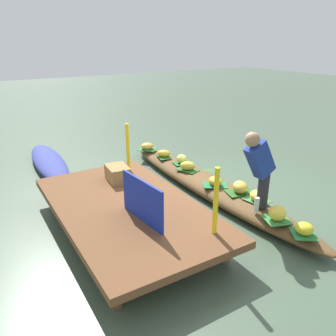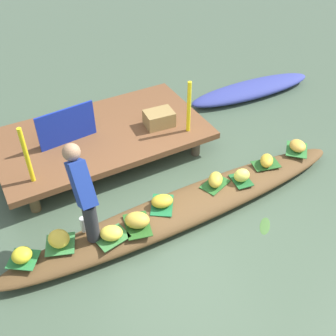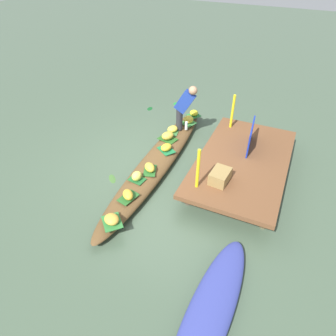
{
  "view_description": "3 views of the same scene",
  "coord_description": "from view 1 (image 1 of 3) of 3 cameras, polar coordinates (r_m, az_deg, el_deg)",
  "views": [
    {
      "loc": [
        -4.38,
        3.48,
        2.6
      ],
      "look_at": [
        0.35,
        0.61,
        0.47
      ],
      "focal_mm": 36.26,
      "sensor_mm": 36.0,
      "label": 1
    },
    {
      "loc": [
        -2.03,
        -3.23,
        4.03
      ],
      "look_at": [
        0.09,
        0.62,
        0.33
      ],
      "focal_mm": 43.59,
      "sensor_mm": 36.0,
      "label": 2
    },
    {
      "loc": [
        4.8,
        2.42,
        4.16
      ],
      "look_at": [
        0.37,
        0.42,
        0.33
      ],
      "focal_mm": 32.14,
      "sensor_mm": 36.0,
      "label": 3
    }
  ],
  "objects": [
    {
      "name": "leaf_mat_4",
      "position": [
        5.8,
        7.93,
        -2.85
      ],
      "size": [
        0.45,
        0.48,
        0.01
      ],
      "primitive_type": "cube",
      "rotation": [
        0.0,
        0.0,
        0.99
      ],
      "color": "#1C6E39",
      "rests_on": "vendor_boat"
    },
    {
      "name": "leaf_mat_6",
      "position": [
        5.61,
        11.96,
        -4.0
      ],
      "size": [
        0.39,
        0.49,
        0.01
      ],
      "primitive_type": "cube",
      "rotation": [
        0.0,
        0.0,
        1.33
      ],
      "color": "#265A1E",
      "rests_on": "vendor_boat"
    },
    {
      "name": "banana_bunch_5",
      "position": [
        4.68,
        21.94,
        -9.43
      ],
      "size": [
        0.25,
        0.24,
        0.15
      ],
      "primitive_type": "ellipsoid",
      "rotation": [
        0.0,
        0.0,
        3.25
      ],
      "color": "yellow",
      "rests_on": "vendor_boat"
    },
    {
      "name": "leaf_mat_1",
      "position": [
        5.4,
        14.68,
        -5.25
      ],
      "size": [
        0.42,
        0.34,
        0.01
      ],
      "primitive_type": "cube",
      "rotation": [
        0.0,
        0.0,
        0.19
      ],
      "color": "#3B7A3A",
      "rests_on": "vendor_boat"
    },
    {
      "name": "leaf_mat_0",
      "position": [
        7.1,
        -0.72,
        1.92
      ],
      "size": [
        0.43,
        0.32,
        0.01
      ],
      "primitive_type": "cube",
      "rotation": [
        0.0,
        0.0,
        2.91
      ],
      "color": "#265D24",
      "rests_on": "vendor_boat"
    },
    {
      "name": "moored_boat",
      "position": [
        7.67,
        -19.38,
        0.99
      ],
      "size": [
        2.65,
        0.71,
        0.23
      ],
      "primitive_type": "ellipsoid",
      "rotation": [
        0.0,
        0.0,
        -0.04
      ],
      "color": "#364095",
      "rests_on": "ground"
    },
    {
      "name": "vendor_person",
      "position": [
        4.87,
        15.15,
        0.42
      ],
      "size": [
        0.2,
        0.54,
        1.19
      ],
      "color": "#28282D",
      "rests_on": "vendor_boat"
    },
    {
      "name": "banana_bunch_8",
      "position": [
        6.71,
        2.31,
        1.53
      ],
      "size": [
        0.24,
        0.2,
        0.18
      ],
      "primitive_type": "ellipsoid",
      "rotation": [
        0.0,
        0.0,
        6.22
      ],
      "color": "#E8E356",
      "rests_on": "vendor_boat"
    },
    {
      "name": "banana_bunch_7",
      "position": [
        6.38,
        3.31,
        0.38
      ],
      "size": [
        0.33,
        0.34,
        0.17
      ],
      "primitive_type": "ellipsoid",
      "rotation": [
        0.0,
        0.0,
        0.87
      ],
      "color": "gold",
      "rests_on": "vendor_boat"
    },
    {
      "name": "vendor_boat",
      "position": [
        6.11,
        6.61,
        -2.88
      ],
      "size": [
        5.06,
        0.73,
        0.26
      ],
      "primitive_type": "ellipsoid",
      "rotation": [
        0.0,
        0.0,
        0.01
      ],
      "color": "brown",
      "rests_on": "ground"
    },
    {
      "name": "banana_bunch_6",
      "position": [
        5.57,
        12.03,
        -3.15
      ],
      "size": [
        0.38,
        0.36,
        0.18
      ],
      "primitive_type": "ellipsoid",
      "rotation": [
        0.0,
        0.0,
        5.74
      ],
      "color": "gold",
      "rests_on": "vendor_boat"
    },
    {
      "name": "market_banner",
      "position": [
        4.27,
        -4.35,
        -5.5
      ],
      "size": [
        0.87,
        0.12,
        0.56
      ],
      "primitive_type": "cube",
      "rotation": [
        0.0,
        0.0,
        0.1
      ],
      "color": "#162B9F",
      "rests_on": "dock_platform"
    },
    {
      "name": "leaf_mat_8",
      "position": [
        6.74,
        2.3,
        0.82
      ],
      "size": [
        0.28,
        0.35,
        0.01
      ],
      "primitive_type": "cube",
      "rotation": [
        0.0,
        0.0,
        1.43
      ],
      "color": "#1E5D2A",
      "rests_on": "vendor_boat"
    },
    {
      "name": "banana_bunch_3",
      "position": [
        4.89,
        17.91,
        -7.22
      ],
      "size": [
        0.34,
        0.34,
        0.2
      ],
      "primitive_type": "ellipsoid",
      "rotation": [
        0.0,
        0.0,
        0.58
      ],
      "color": "yellow",
      "rests_on": "vendor_boat"
    },
    {
      "name": "produce_crate",
      "position": [
        5.58,
        -8.46,
        -0.89
      ],
      "size": [
        0.47,
        0.36,
        0.24
      ],
      "primitive_type": "cube",
      "rotation": [
        0.0,
        0.0,
        -0.09
      ],
      "color": "olive",
      "rests_on": "dock_platform"
    },
    {
      "name": "water_bottle",
      "position": [
        5.03,
        14.66,
        -5.97
      ],
      "size": [
        0.07,
        0.07,
        0.22
      ],
      "primitive_type": "cylinder",
      "color": "silver",
      "rests_on": "vendor_boat"
    },
    {
      "name": "railing_post_east",
      "position": [
        5.89,
        -6.77,
        3.45
      ],
      "size": [
        0.06,
        0.06,
        0.84
      ],
      "primitive_type": "cylinder",
      "color": "yellow",
      "rests_on": "dock_platform"
    },
    {
      "name": "leaf_mat_3",
      "position": [
        4.94,
        17.78,
        -8.23
      ],
      "size": [
        0.43,
        0.43,
        0.01
      ],
      "primitive_type": "cube",
      "rotation": [
        0.0,
        0.0,
        1.22
      ],
      "color": "#39823F",
      "rests_on": "vendor_boat"
    },
    {
      "name": "banana_bunch_4",
      "position": [
        5.77,
        7.96,
        -2.2
      ],
      "size": [
        0.33,
        0.28,
        0.14
      ],
      "primitive_type": "ellipsoid",
      "rotation": [
        0.0,
        0.0,
        2.89
      ],
      "color": "gold",
      "rests_on": "vendor_boat"
    },
    {
      "name": "leaf_mat_5",
      "position": [
        4.72,
        21.81,
        -10.23
      ],
      "size": [
        0.43,
        0.42,
        0.01
      ],
      "primitive_type": "cube",
      "rotation": [
        0.0,
        0.0,
        2.53
      ],
      "color": "#2A7A3B",
      "rests_on": "vendor_boat"
    },
    {
      "name": "railing_post_west",
      "position": [
        3.98,
        8.04,
        -5.55
      ],
      "size": [
        0.06,
        0.06,
        0.84
      ],
      "primitive_type": "cylinder",
      "color": "yellow",
      "rests_on": "dock_platform"
    },
    {
      "name": "dock_platform",
      "position": [
        4.83,
        -6.97,
        -6.8
      ],
      "size": [
        3.2,
        1.8,
        0.41
      ],
      "color": "brown",
      "rests_on": "ground"
    },
    {
      "name": "banana_bunch_1",
      "position": [
        5.37,
        14.76,
        -4.52
      ],
      "size": [
        0.34,
        0.31,
        0.15
      ],
      "primitive_type": "ellipsoid",
      "rotation": [
        0.0,
        0.0,
        2.69
      ],
      "color": "yellow",
      "rests_on": "vendor_boat"
    },
    {
      "name": "banana_bunch_2",
      "position": [
        7.59,
        -3.53,
        3.7
      ],
      "size": [
        0.33,
        0.35,
        0.14
      ],
      "primitive_type": "ellipsoid",
      "rotation": [
        0.0,
        0.0,
        4.28
      ],
      "color": "gold",
      "rests_on": "vendor_boat"
    },
    {
      "name": "banana_bunch_0",
      "position": [
        7.08,
        -0.72,
        2.47
      ],
      "size": [
        0.32,
        0.32,
        0.15
      ],
      "primitive_type": "ellipsoid",
      "rotation": [
        0.0,
        0.0,
        0.8
      ],
      "color": "gold",
      "rests_on": "vendor_boat"
    },
    {
      "name": "leaf_mat_2",
      "position": [
        7.61,
        -3.52,
        3.19
      ],
      "size": [
        0.49,
        0.49,
        0.01
      ],
      "primitive_type": "cube",
      "rotation": [
        0.0,
        0.0,
        0.8
      ],
      "color": "#2E7734",
      "rests_on": "vendor_boat"
    },
    {
      "name": "leaf_mat_7",
      "position": [
        6.41,
        3.3,
        -0.31
      ],
      "size": [
        0.46,
        0.37,
        0.01
      ],
      "primitive_type": "cube",
      "rotation": [
        0.0,
        0.0,
        0.35
      ],
      "color": "#276126",
      "rests_on": "vendor_boat"
    },
    {
      "name": "drifting_plant_2",
      "position": [
        7.15,
        6.97,
        -0.35
      ],
      "size": [
        0.32,
        0.31,
        0.01
      ],
      "primitive_type": "ellipsoid",
      "rotation": [
        0.0,
        0.0,
        0.77
      ],
      "color": "#3F692F",
      "rests_on": "ground"
    },
    {
      "name": "canal_water",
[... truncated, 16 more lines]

